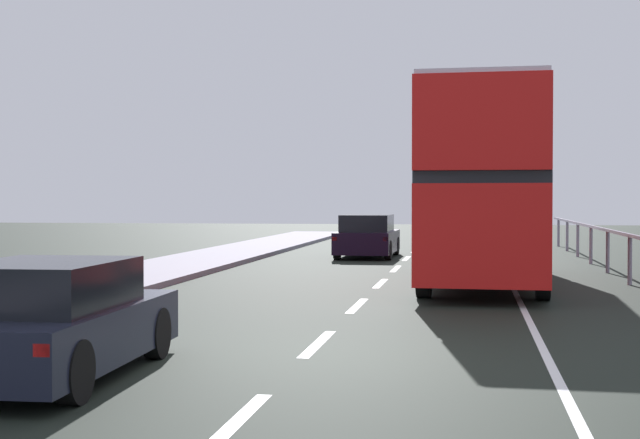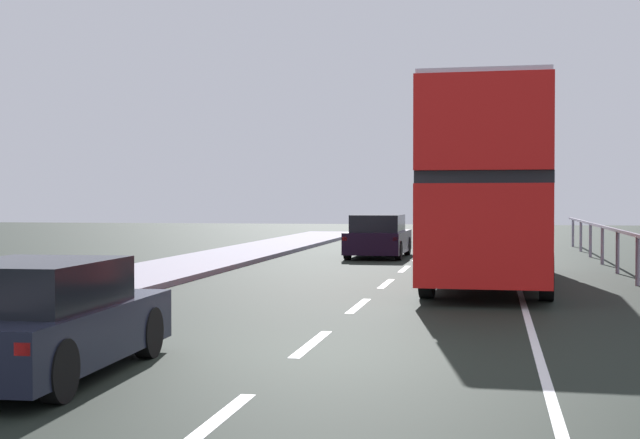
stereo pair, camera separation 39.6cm
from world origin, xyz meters
TOP-DOWN VIEW (x-y plane):
  - ground_plane at (0.00, 0.00)m, footprint 75.88×120.00m
  - lane_paint_markings at (1.79, 8.55)m, footprint 3.18×46.00m
  - double_decker_bus_red at (2.46, 10.58)m, footprint 2.90×10.12m
  - hatchback_car_near at (-2.58, -1.89)m, footprint 1.91×4.09m
  - sedan_car_ahead at (-1.36, 19.84)m, footprint 1.92×4.22m

SIDE VIEW (x-z plane):
  - ground_plane at x=0.00m, z-range -0.10..0.00m
  - lane_paint_markings at x=1.79m, z-range 0.00..0.01m
  - hatchback_car_near at x=-2.58m, z-range -0.02..1.30m
  - sedan_car_ahead at x=-1.36m, z-range -0.03..1.42m
  - double_decker_bus_red at x=2.46m, z-range 0.15..4.57m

